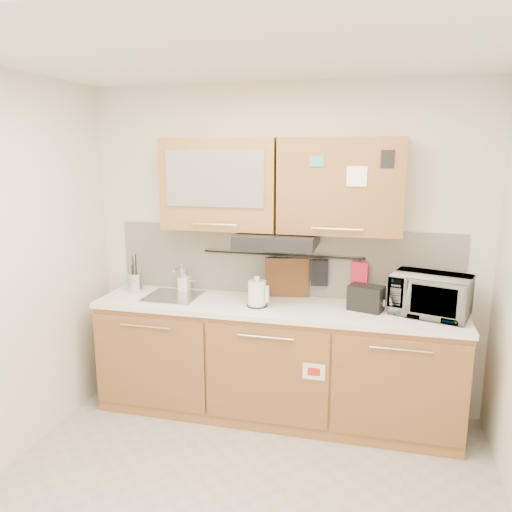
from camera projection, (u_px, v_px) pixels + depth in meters
The scene contains 18 objects.
ceiling at pixel (227, 40), 2.36m from camera, with size 3.20×3.20×0.00m, color white.
wall_back at pixel (283, 249), 4.05m from camera, with size 3.20×3.20×0.00m, color silver.
base_cabinet at pixel (275, 367), 3.95m from camera, with size 2.80×0.64×0.88m.
countertop at pixel (275, 307), 3.84m from camera, with size 2.82×0.62×0.04m, color white.
backsplash at pixel (283, 261), 4.06m from camera, with size 2.80×0.02×0.56m, color silver.
upper_cabinets at pixel (279, 185), 3.77m from camera, with size 1.82×0.37×0.70m.
range_hood at pixel (277, 240), 3.79m from camera, with size 0.60×0.46×0.10m, color black.
sink at pixel (173, 296), 4.05m from camera, with size 0.42×0.40×0.26m.
utensil_rail at pixel (282, 255), 4.01m from camera, with size 0.02×0.02×1.30m, color black.
utensil_crock at pixel (136, 282), 4.18m from camera, with size 0.17×0.17×0.32m.
kettle at pixel (257, 294), 3.78m from camera, with size 0.18×0.16×0.24m.
toaster at pixel (366, 298), 3.70m from camera, with size 0.28×0.22×0.19m.
microwave at pixel (430, 295), 3.59m from camera, with size 0.53×0.36×0.29m, color #999999.
soap_bottle at pixel (184, 281), 4.18m from camera, with size 0.08×0.09×0.19m, color #999999.
cutting_board at pixel (287, 285), 4.04m from camera, with size 0.36×0.03×0.44m, color brown.
oven_mitt at pixel (275, 270), 4.04m from camera, with size 0.13×0.03×0.21m, color #1F4A90.
dark_pouch at pixel (319, 273), 3.95m from camera, with size 0.13×0.04×0.21m, color black.
pot_holder at pixel (360, 273), 3.87m from camera, with size 0.14×0.02×0.17m, color red.
Camera 1 is at (0.74, -2.41, 2.09)m, focal length 35.00 mm.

